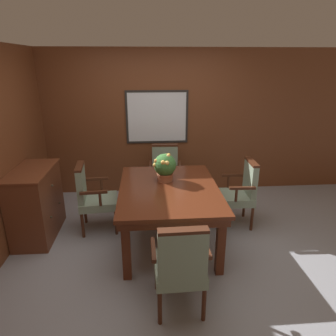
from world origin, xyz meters
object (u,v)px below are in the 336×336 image
dining_table (169,194)px  chair_head_far (165,172)px  chair_head_near (180,264)px  sideboard_cabinet (36,203)px  potted_plant (165,167)px  chair_right_far (240,191)px  chair_left_far (93,195)px

dining_table → chair_head_far: size_ratio=1.67×
chair_head_far → chair_head_near: same height
chair_head_far → sideboard_cabinet: (-1.76, -0.92, -0.05)m
chair_head_near → potted_plant: (-0.04, 1.41, 0.44)m
dining_table → chair_head_near: chair_head_near is taller
chair_head_far → chair_head_near: 2.37m
chair_right_far → potted_plant: (-1.07, -0.14, 0.44)m
dining_table → chair_right_far: size_ratio=1.67×
chair_head_far → chair_left_far: size_ratio=1.00×
chair_head_far → chair_left_far: same height
chair_right_far → chair_left_far: bearing=-87.6°
chair_right_far → chair_left_far: size_ratio=1.00×
chair_head_near → chair_left_far: size_ratio=1.00×
chair_right_far → potted_plant: size_ratio=2.59×
chair_left_far → sideboard_cabinet: (-0.72, -0.10, -0.05)m
dining_table → chair_head_near: 1.19m
dining_table → potted_plant: potted_plant is taller
chair_head_near → chair_right_far: bearing=-124.7°
chair_right_far → chair_left_far: same height
potted_plant → sideboard_cabinet: potted_plant is taller
chair_right_far → chair_head_near: bearing=-31.0°
sideboard_cabinet → chair_head_near: bearing=-39.8°
chair_left_far → sideboard_cabinet: bearing=92.5°
chair_head_far → chair_left_far: (-1.04, -0.82, 0.00)m
chair_left_far → potted_plant: 1.08m
chair_head_near → sideboard_cabinet: chair_head_near is taller
chair_right_far → potted_plant: 1.16m
dining_table → chair_right_far: chair_right_far is taller
chair_head_near → potted_plant: potted_plant is taller
chair_right_far → chair_head_near: 1.85m
chair_head_near → sideboard_cabinet: (-1.74, 1.45, -0.05)m
chair_right_far → chair_head_far: bearing=-127.1°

